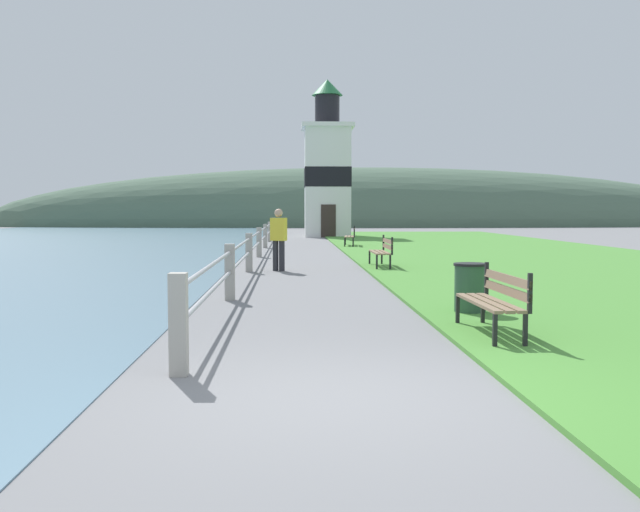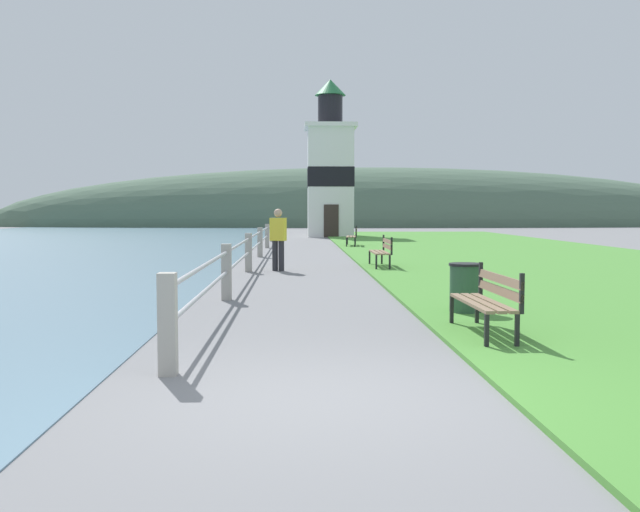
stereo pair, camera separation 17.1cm
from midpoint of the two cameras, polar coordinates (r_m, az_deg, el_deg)
The scene contains 10 objects.
ground_plane at distance 6.49m, azimuth 0.53°, elevation -11.44°, with size 160.00×160.00×0.00m, color slate.
grass_verge at distance 26.05m, azimuth 15.49°, elevation -0.07°, with size 12.00×55.46×0.06m.
seawall_railing at distance 22.53m, azimuth -5.46°, elevation 0.99°, with size 0.18×30.61×1.06m.
park_bench_near at distance 9.69m, azimuth 13.36°, elevation -3.24°, with size 0.51×1.84×0.94m.
park_bench_midway at distance 20.58m, azimuth 4.79°, elevation 0.50°, with size 0.48×1.94×0.94m.
park_bench_far at distance 32.36m, azimuth 2.35°, elevation 1.68°, with size 0.63×1.77×0.94m.
lighthouse at distance 44.62m, azimuth 0.47°, elevation 6.79°, with size 3.20×3.20×9.72m.
person_strolling at distance 19.69m, azimuth -3.58°, elevation 1.50°, with size 0.47×0.37×1.72m.
trash_bin at distance 11.67m, azimuth 11.52°, elevation -2.61°, with size 0.54×0.54×0.84m.
distant_hillside at distance 73.72m, azimuth 4.16°, elevation 2.41°, with size 80.00×16.00×12.00m.
Camera 1 is at (-0.40, -6.25, 1.70)m, focal length 40.00 mm.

